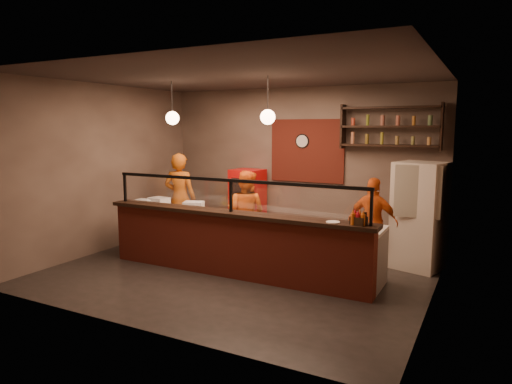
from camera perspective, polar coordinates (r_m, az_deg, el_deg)
The scene contains 29 objects.
floor at distance 7.77m, azimuth -1.94°, elevation -9.81°, with size 6.00×6.00×0.00m, color black.
ceiling at distance 7.44m, azimuth -2.06°, elevation 14.36°, with size 6.00×6.00×0.00m, color #3B312D.
wall_back at distance 9.68m, azimuth 5.32°, elevation 3.41°, with size 6.00×6.00×0.00m, color #756255.
wall_left at distance 9.28m, azimuth -18.35°, elevation 2.82°, with size 5.00×5.00×0.00m, color #756255.
wall_right at distance 6.51m, azimuth 21.63°, elevation 0.55°, with size 5.00×5.00×0.00m, color #756255.
wall_front at distance 5.42m, azimuth -15.13°, elevation -0.59°, with size 6.00×6.00×0.00m, color #756255.
brick_patch at distance 9.56m, azimuth 6.39°, elevation 5.14°, with size 1.60×0.04×1.30m, color maroon.
service_counter at distance 7.38m, azimuth -3.11°, elevation -6.74°, with size 4.60×0.25×1.00m, color maroon.
counter_ledge at distance 7.26m, azimuth -3.14°, elevation -2.70°, with size 4.70×0.37×0.06m, color black.
worktop_cabinet at distance 7.82m, azimuth -1.23°, elevation -6.44°, with size 4.60×0.75×0.85m, color gray.
worktop at distance 7.72m, azimuth -1.24°, elevation -3.21°, with size 4.60×0.75×0.05m, color beige.
sneeze_guard at distance 7.21m, azimuth -3.16°, elevation -0.04°, with size 4.50×0.05×0.52m.
wall_shelving at distance 8.92m, azimuth 16.41°, elevation 7.86°, with size 1.84×0.28×0.85m.
wall_clock at distance 9.58m, azimuth 5.83°, elevation 6.35°, with size 0.30×0.30×0.04m, color black.
pendant_left at distance 8.40m, azimuth -10.40°, elevation 9.09°, with size 0.24×0.24×0.77m.
pendant_right at distance 7.38m, azimuth 1.48°, elevation 9.36°, with size 0.24×0.24×0.77m.
cook_left at distance 9.55m, azimuth -9.48°, elevation -0.77°, with size 0.68×0.45×1.86m, color #C55E12.
cook_mid at distance 8.54m, azimuth -1.28°, elevation -2.63°, with size 0.78×0.60×1.60m, color orange.
cook_right at distance 8.13m, azimuth 14.44°, elevation -3.65°, with size 0.90×0.38×1.54m, color #D65214.
fridge at distance 8.18m, azimuth 19.74°, elevation -2.81°, with size 0.76×0.71×1.82m, color beige.
red_cooler at distance 9.91m, azimuth -1.06°, elevation -1.44°, with size 0.64×0.58×1.49m, color red.
pizza_dough at distance 7.63m, azimuth -1.43°, elevation -3.11°, with size 0.50×0.50×0.01m, color #EDE2C9.
prep_tub_a at distance 8.81m, azimuth -12.01°, elevation -1.23°, with size 0.34×0.27×0.17m, color silver.
prep_tub_b at distance 8.22m, azimuth -7.80°, elevation -1.80°, with size 0.34×0.27×0.17m, color white.
prep_tub_c at distance 8.84m, azimuth -13.92°, elevation -1.37°, with size 0.28×0.23×0.14m, color white.
rolling_pin at distance 8.25m, azimuth -7.06°, elevation -2.13°, with size 0.06×0.06×0.37m, color yellow.
condiment_caddy at distance 6.44m, azimuth 12.72°, elevation -3.51°, with size 0.20×0.16×0.11m, color black.
pepper_mill at distance 6.42m, azimuth 13.48°, elevation -3.25°, with size 0.04×0.04×0.18m, color black.
small_plate at distance 6.52m, azimuth 9.61°, elevation -3.73°, with size 0.20×0.20×0.01m, color silver.
Camera 1 is at (3.65, -6.43, 2.40)m, focal length 32.00 mm.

